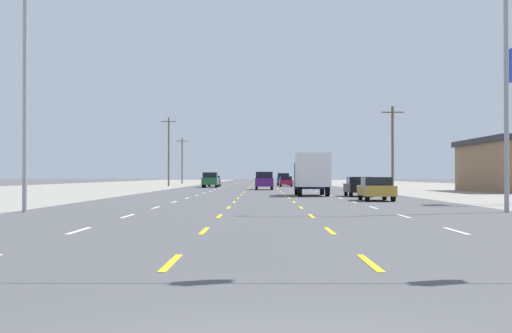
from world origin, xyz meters
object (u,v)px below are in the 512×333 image
object	(u,v)px
suv_inner_right_distant_a	(283,179)
streetlight_right_row_0	(495,64)
sedan_inner_right_farther	(286,181)
hatchback_far_left_farthest	(214,181)
sedan_far_right_nearest	(376,189)
suv_center_turn_midfar	(264,180)
suv_far_left_far	(210,180)
sedan_far_right_near	(359,186)
streetlight_left_row_0	(36,62)
box_truck_inner_right_mid	(312,172)

from	to	relation	value
suv_inner_right_distant_a	streetlight_right_row_0	bearing A→B (deg)	-85.93
sedan_inner_right_farther	suv_inner_right_distant_a	world-z (taller)	suv_inner_right_distant_a
hatchback_far_left_farthest	suv_inner_right_distant_a	distance (m)	17.14
sedan_far_right_nearest	suv_center_turn_midfar	xyz separation A→B (m)	(-6.75, 35.83, 0.27)
sedan_inner_right_farther	suv_center_turn_midfar	bearing A→B (deg)	-97.75
suv_far_left_far	streetlight_right_row_0	size ratio (longest dim) A/B	0.45
sedan_far_right_near	streetlight_right_row_0	size ratio (longest dim) A/B	0.42
streetlight_left_row_0	sedan_far_right_near	bearing A→B (deg)	55.00
sedan_far_right_near	suv_far_left_far	distance (m)	43.09
sedan_far_right_nearest	streetlight_right_row_0	xyz separation A→B (m)	(2.78, -14.34, 5.50)
streetlight_right_row_0	suv_inner_right_distant_a	bearing A→B (deg)	94.07
sedan_far_right_near	sedan_inner_right_farther	distance (m)	49.62
hatchback_far_left_farthest	streetlight_right_row_0	world-z (taller)	streetlight_right_row_0
sedan_far_right_nearest	suv_far_left_far	xyz separation A→B (m)	(-13.71, 50.47, 0.27)
suv_far_left_far	suv_inner_right_distant_a	world-z (taller)	same
box_truck_inner_right_mid	streetlight_left_row_0	size ratio (longest dim) A/B	0.66
suv_center_turn_midfar	suv_far_left_far	world-z (taller)	same
suv_far_left_far	streetlight_left_row_0	xyz separation A→B (m)	(-2.91, -64.81, 5.31)
hatchback_far_left_farthest	streetlight_right_row_0	bearing A→B (deg)	-77.48
sedan_far_right_nearest	hatchback_far_left_farthest	size ratio (longest dim) A/B	1.15
sedan_far_right_nearest	box_truck_inner_right_mid	size ratio (longest dim) A/B	0.63
sedan_far_right_nearest	box_truck_inner_right_mid	world-z (taller)	box_truck_inner_right_mid
suv_inner_right_distant_a	streetlight_left_row_0	world-z (taller)	streetlight_left_row_0
streetlight_left_row_0	suv_center_turn_midfar	bearing A→B (deg)	78.88
sedan_far_right_nearest	streetlight_right_row_0	distance (m)	15.61
hatchback_far_left_farthest	suv_inner_right_distant_a	xyz separation A→B (m)	(10.32, 13.69, 0.24)
sedan_inner_right_farther	suv_inner_right_distant_a	distance (m)	15.05
sedan_far_right_near	hatchback_far_left_farthest	size ratio (longest dim) A/B	1.15
box_truck_inner_right_mid	streetlight_left_row_0	distance (m)	29.45
hatchback_far_left_farthest	streetlight_left_row_0	distance (m)	75.12
hatchback_far_left_farthest	suv_far_left_far	bearing A→B (deg)	-89.24
box_truck_inner_right_mid	hatchback_far_left_farthest	xyz separation A→B (m)	(-10.65, 49.04, -1.05)
suv_far_left_far	hatchback_far_left_farthest	world-z (taller)	suv_far_left_far
box_truck_inner_right_mid	suv_inner_right_distant_a	bearing A→B (deg)	90.30
hatchback_far_left_farthest	box_truck_inner_right_mid	bearing A→B (deg)	-77.74
sedan_far_right_near	sedan_inner_right_farther	bearing A→B (deg)	94.38
suv_center_turn_midfar	suv_far_left_far	size ratio (longest dim) A/B	1.00
sedan_far_right_nearest	hatchback_far_left_farthest	bearing A→B (deg)	102.88
suv_center_turn_midfar	streetlight_left_row_0	size ratio (longest dim) A/B	0.45
sedan_far_right_nearest	streetlight_right_row_0	world-z (taller)	streetlight_right_row_0
sedan_far_right_near	box_truck_inner_right_mid	bearing A→B (deg)	152.09
sedan_far_right_nearest	sedan_far_right_near	bearing A→B (deg)	88.79
suv_far_left_far	sedan_inner_right_farther	world-z (taller)	suv_far_left_far
sedan_far_right_near	streetlight_right_row_0	distance (m)	24.78
streetlight_right_row_0	hatchback_far_left_farthest	bearing A→B (deg)	102.52
sedan_far_right_near	sedan_inner_right_farther	xyz separation A→B (m)	(-3.79, 49.47, 0.00)
sedan_far_right_nearest	streetlight_right_row_0	bearing A→B (deg)	-79.04
suv_center_turn_midfar	hatchback_far_left_farthest	bearing A→B (deg)	106.02
suv_center_turn_midfar	streetlight_right_row_0	bearing A→B (deg)	-79.24
suv_center_turn_midfar	sedan_inner_right_farther	distance (m)	23.54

